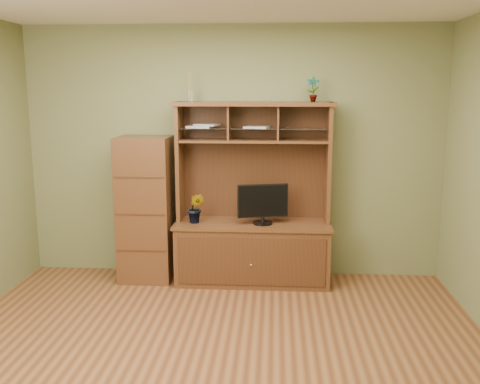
{
  "coord_description": "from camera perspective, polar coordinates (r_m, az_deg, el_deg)",
  "views": [
    {
      "loc": [
        0.46,
        -3.75,
        2.05
      ],
      "look_at": [
        0.13,
        1.2,
        1.07
      ],
      "focal_mm": 40.0,
      "sensor_mm": 36.0,
      "label": 1
    }
  ],
  "objects": [
    {
      "name": "media_hutch",
      "position": [
        5.69,
        1.36,
        -4.45
      ],
      "size": [
        1.66,
        0.61,
        1.9
      ],
      "color": "#492315",
      "rests_on": "room"
    },
    {
      "name": "magazines",
      "position": [
        5.6,
        -2.09,
        7.02
      ],
      "size": [
        0.88,
        0.25,
        0.04
      ],
      "color": "#B3B2B8",
      "rests_on": "media_hutch"
    },
    {
      "name": "side_cabinet",
      "position": [
        5.79,
        -10.0,
        -1.8
      ],
      "size": [
        0.55,
        0.5,
        1.54
      ],
      "color": "#492315",
      "rests_on": "room"
    },
    {
      "name": "top_plant",
      "position": [
        5.56,
        7.78,
        10.8
      ],
      "size": [
        0.14,
        0.1,
        0.25
      ],
      "primitive_type": "imported",
      "rotation": [
        0.0,
        0.0,
        -0.07
      ],
      "color": "#356122",
      "rests_on": "media_hutch"
    },
    {
      "name": "orchid_plant",
      "position": [
        5.59,
        -4.73,
        -1.73
      ],
      "size": [
        0.19,
        0.16,
        0.32
      ],
      "primitive_type": "imported",
      "rotation": [
        0.0,
        0.0,
        -0.12
      ],
      "color": "#33531C",
      "rests_on": "media_hutch"
    },
    {
      "name": "reed_diffuser",
      "position": [
        5.62,
        -5.39,
        10.78
      ],
      "size": [
        0.06,
        0.06,
        0.31
      ],
      "color": "silver",
      "rests_on": "media_hutch"
    },
    {
      "name": "room",
      "position": [
        3.84,
        -3.09,
        0.63
      ],
      "size": [
        4.54,
        4.04,
        2.74
      ],
      "color": "#5B301A",
      "rests_on": "ground"
    },
    {
      "name": "monitor",
      "position": [
        5.52,
        2.45,
        -1.22
      ],
      "size": [
        0.52,
        0.2,
        0.42
      ],
      "rotation": [
        0.0,
        0.0,
        0.24
      ],
      "color": "black",
      "rests_on": "media_hutch"
    }
  ]
}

